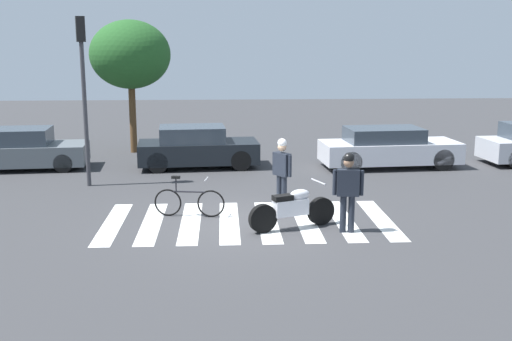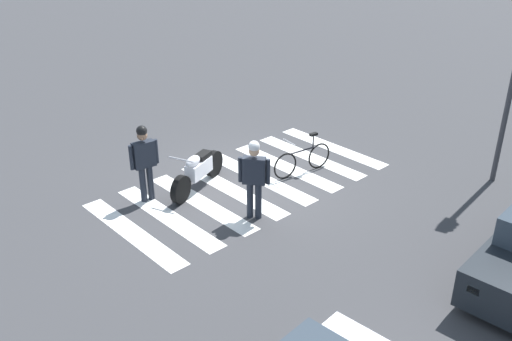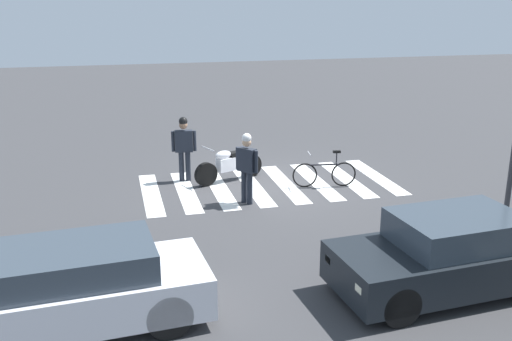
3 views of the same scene
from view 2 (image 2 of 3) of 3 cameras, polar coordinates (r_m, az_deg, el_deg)
name	(u,v)px [view 2 (image 2 of 3)]	position (r m, az deg, el deg)	size (l,w,h in m)	color
ground_plane	(246,184)	(13.41, -0.97, -1.36)	(60.00, 60.00, 0.00)	#38383A
police_motorcycle	(198,171)	(13.08, -5.90, 0.00)	(2.02, 0.98, 1.04)	black
leaning_bicycle	(303,159)	(13.82, 4.75, 1.14)	(1.70, 0.46, 0.99)	black
officer_on_foot	(254,174)	(11.58, -0.19, -0.40)	(0.45, 0.55, 1.77)	#1E232D
officer_by_motorcycle	(144,158)	(12.49, -11.25, 1.25)	(0.67, 0.26, 1.80)	#1E232D
crosswalk_stripes	(246,184)	(13.41, -0.98, -1.35)	(6.75, 3.40, 0.01)	silver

